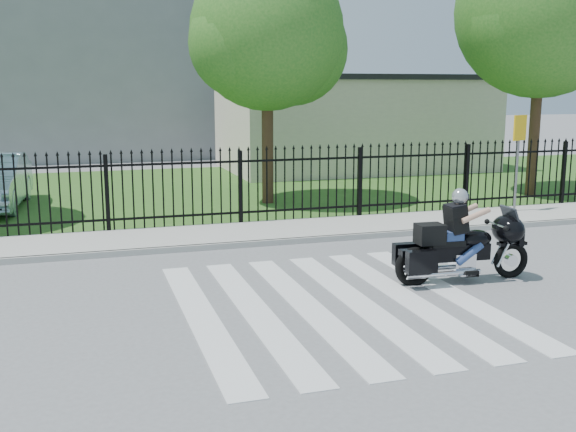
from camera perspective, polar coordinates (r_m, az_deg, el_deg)
name	(u,v)px	position (r m, az deg, el deg)	size (l,w,h in m)	color
ground	(333,304)	(10.29, 3.82, -7.47)	(120.00, 120.00, 0.00)	slate
crosswalk	(333,304)	(10.29, 3.82, -7.44)	(5.00, 5.50, 0.01)	silver
sidewalk	(251,233)	(14.88, -3.12, -1.47)	(40.00, 2.00, 0.12)	#ADAAA3
curb	(263,243)	(13.94, -2.11, -2.31)	(40.00, 0.12, 0.12)	#ADAAA3
grass_strip	(197,190)	(21.64, -7.70, 2.19)	(40.00, 12.00, 0.02)	#2F581E
iron_fence	(240,189)	(15.69, -4.05, 2.29)	(26.00, 0.04, 1.80)	black
tree_mid	(267,33)	(18.85, -1.80, 15.21)	(4.20, 4.20, 6.78)	#382316
tree_right	(543,11)	(21.62, 20.74, 15.90)	(5.00, 5.00, 7.90)	#382316
building_low	(353,125)	(27.27, 5.51, 7.68)	(10.00, 6.00, 3.50)	beige
building_low_roof	(354,78)	(27.23, 5.58, 11.57)	(10.20, 6.20, 0.20)	black
building_tall	(83,29)	(35.21, -16.97, 14.90)	(15.00, 10.00, 12.00)	gray
motorcycle_rider	(460,243)	(11.65, 14.38, -2.22)	(2.46, 0.82, 1.63)	black
traffic_sign	(519,143)	(17.99, 18.94, 5.88)	(0.50, 0.24, 2.43)	slate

